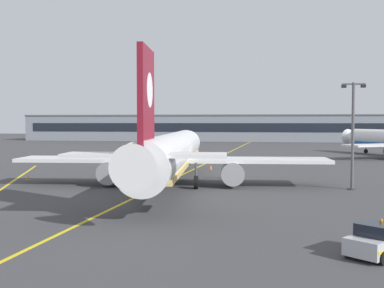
{
  "coord_description": "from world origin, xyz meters",
  "views": [
    {
      "loc": [
        9.55,
        -35.14,
        6.63
      ],
      "look_at": [
        2.39,
        11.31,
        4.35
      ],
      "focal_mm": 44.04,
      "sensor_mm": 36.0,
      "label": 1
    }
  ],
  "objects": [
    {
      "name": "safety_cone_by_port_wing",
      "position": [
        -16.82,
        14.24,
        0.26
      ],
      "size": [
        0.44,
        0.44,
        0.55
      ],
      "color": "orange",
      "rests_on": "ground"
    },
    {
      "name": "apron_lamp_post",
      "position": [
        18.0,
        12.15,
        5.46
      ],
      "size": [
        2.24,
        0.9,
        10.35
      ],
      "color": "#515156",
      "rests_on": "ground"
    },
    {
      "name": "taxiway_centreline",
      "position": [
        0.0,
        30.0,
        0.0
      ],
      "size": [
        10.99,
        179.7,
        0.01
      ],
      "primitive_type": "cube",
      "rotation": [
        0.0,
        0.0,
        -0.06
      ],
      "color": "yellow",
      "rests_on": "ground"
    },
    {
      "name": "airliner_foreground",
      "position": [
        0.21,
        11.83,
        3.37
      ],
      "size": [
        32.29,
        41.52,
        11.65
      ],
      "color": "white",
      "rests_on": "ground"
    },
    {
      "name": "service_car_second",
      "position": [
        15.28,
        -10.94,
        0.77
      ],
      "size": [
        4.07,
        4.38,
        1.79
      ],
      "color": "#B7B7BC",
      "rests_on": "ground"
    },
    {
      "name": "safety_cone_by_nose_gear",
      "position": [
        2.25,
        29.11,
        0.26
      ],
      "size": [
        0.44,
        0.44,
        0.55
      ],
      "color": "orange",
      "rests_on": "ground"
    },
    {
      "name": "terminal_building",
      "position": [
        -1.22,
        122.39,
        4.42
      ],
      "size": [
        141.92,
        12.4,
        8.82
      ],
      "color": "gray",
      "rests_on": "ground"
    },
    {
      "name": "ground_plane",
      "position": [
        0.0,
        0.0,
        0.0
      ],
      "size": [
        400.0,
        400.0,
        0.0
      ],
      "primitive_type": "plane",
      "color": "#3D3D3F"
    }
  ]
}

